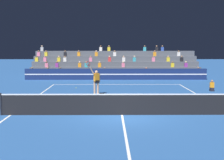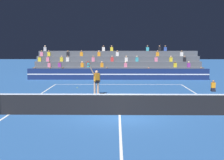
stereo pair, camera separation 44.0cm
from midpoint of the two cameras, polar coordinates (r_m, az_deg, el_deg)
ground_plane at (r=15.48m, az=1.02°, el=-6.41°), size 120.00×120.00×0.00m
court_lines at (r=15.48m, az=1.02°, el=-6.40°), size 11.10×23.90×0.01m
tennis_net at (r=15.37m, az=1.02°, el=-4.44°), size 12.00×0.10×1.10m
sponsor_banner_wall at (r=30.88m, az=0.31°, el=1.07°), size 18.00×0.26×1.10m
bleacher_stand at (r=34.63m, az=0.21°, el=2.43°), size 18.00×4.75×3.38m
ball_kid_courtside at (r=24.38m, az=17.31°, el=-1.19°), size 0.30×0.36×0.84m
tennis_player at (r=21.36m, az=-3.51°, el=-0.18°), size 0.96×0.73×2.42m
tennis_ball at (r=25.07m, az=-7.09°, el=-1.42°), size 0.07×0.07×0.07m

